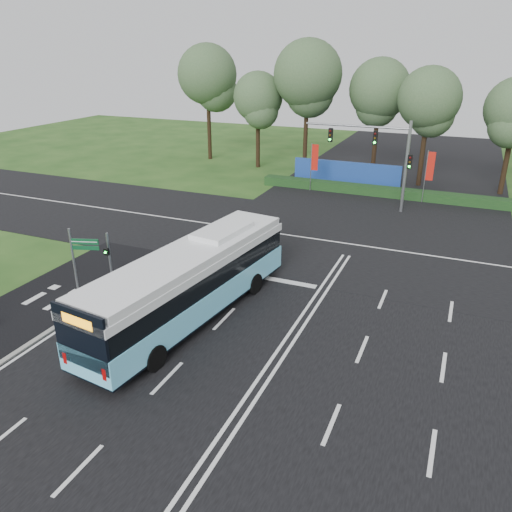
{
  "coord_description": "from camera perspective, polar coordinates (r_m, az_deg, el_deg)",
  "views": [
    {
      "loc": [
        6.22,
        -18.48,
        12.0
      ],
      "look_at": [
        -2.5,
        2.0,
        2.65
      ],
      "focal_mm": 35.0,
      "sensor_mm": 36.0,
      "label": 1
    }
  ],
  "objects": [
    {
      "name": "ground",
      "position": [
        22.89,
        3.85,
        -8.88
      ],
      "size": [
        120.0,
        120.0,
        0.0
      ],
      "primitive_type": "plane",
      "color": "#214818",
      "rests_on": "ground"
    },
    {
      "name": "road_main",
      "position": [
        22.88,
        3.86,
        -8.84
      ],
      "size": [
        20.0,
        120.0,
        0.04
      ],
      "primitive_type": "cube",
      "color": "black",
      "rests_on": "ground"
    },
    {
      "name": "road_cross",
      "position": [
        33.33,
        10.77,
        1.32
      ],
      "size": [
        120.0,
        14.0,
        0.05
      ],
      "primitive_type": "cube",
      "color": "black",
      "rests_on": "ground"
    },
    {
      "name": "bike_path",
      "position": [
        27.08,
        -24.46,
        -5.68
      ],
      "size": [
        5.0,
        18.0,
        0.06
      ],
      "primitive_type": "cube",
      "color": "black",
      "rests_on": "ground"
    },
    {
      "name": "kerb_strip",
      "position": [
        25.46,
        -20.73,
        -6.8
      ],
      "size": [
        0.25,
        18.0,
        0.12
      ],
      "primitive_type": "cube",
      "color": "gray",
      "rests_on": "ground"
    },
    {
      "name": "city_bus",
      "position": [
        23.43,
        -7.49,
        -3.0
      ],
      "size": [
        4.34,
        13.26,
        3.74
      ],
      "rotation": [
        0.0,
        0.0,
        -0.13
      ],
      "color": "#6ED7FF",
      "rests_on": "ground"
    },
    {
      "name": "pedestrian_signal",
      "position": [
        27.36,
        -16.43,
        -0.28
      ],
      "size": [
        0.25,
        0.41,
        3.13
      ],
      "rotation": [
        0.0,
        0.0,
        0.02
      ],
      "color": "gray",
      "rests_on": "ground"
    },
    {
      "name": "street_sign",
      "position": [
        26.47,
        -19.57,
        0.13
      ],
      "size": [
        1.41,
        0.53,
        3.77
      ],
      "rotation": [
        0.0,
        0.0,
        0.32
      ],
      "color": "gray",
      "rests_on": "ground"
    },
    {
      "name": "banner_flag_left",
      "position": [
        45.01,
        6.63,
        10.84
      ],
      "size": [
        0.63,
        0.12,
        4.26
      ],
      "rotation": [
        0.0,
        0.0,
        0.11
      ],
      "color": "gray",
      "rests_on": "ground"
    },
    {
      "name": "banner_flag_mid",
      "position": [
        43.36,
        19.17,
        9.35
      ],
      "size": [
        0.64,
        0.11,
        4.34
      ],
      "rotation": [
        0.0,
        0.0,
        0.1
      ],
      "color": "gray",
      "rests_on": "ground"
    },
    {
      "name": "traffic_light_gantry",
      "position": [
        40.11,
        14.36,
        11.56
      ],
      "size": [
        8.41,
        0.28,
        7.0
      ],
      "color": "gray",
      "rests_on": "ground"
    },
    {
      "name": "hedge",
      "position": [
        44.95,
        14.44,
        7.11
      ],
      "size": [
        22.0,
        1.2,
        0.8
      ],
      "primitive_type": "cube",
      "color": "#133416",
      "rests_on": "ground"
    },
    {
      "name": "blue_hoarding",
      "position": [
        47.87,
        10.27,
        9.27
      ],
      "size": [
        10.0,
        0.3,
        2.2
      ],
      "primitive_type": "cube",
      "color": "#1B3E93",
      "rests_on": "ground"
    },
    {
      "name": "eucalyptus_row",
      "position": [
        49.97,
        14.03,
        17.99
      ],
      "size": [
        48.11,
        9.69,
        12.89
      ],
      "color": "black",
      "rests_on": "ground"
    }
  ]
}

